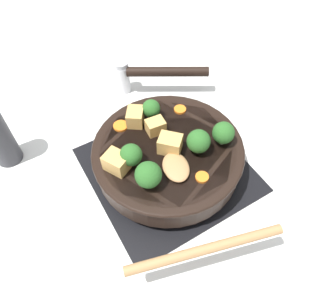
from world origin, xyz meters
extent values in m
plane|color=silver|center=(0.00, 0.00, 0.00)|extent=(2.40, 2.40, 0.00)
cube|color=black|center=(0.00, 0.00, 0.00)|extent=(0.31, 0.31, 0.01)
torus|color=black|center=(0.00, 0.00, 0.02)|extent=(0.24, 0.24, 0.01)
cube|color=black|center=(0.00, 0.00, 0.02)|extent=(0.01, 0.23, 0.01)
cube|color=black|center=(0.00, 0.00, 0.02)|extent=(0.23, 0.01, 0.01)
cylinder|color=black|center=(0.00, 0.00, 0.05)|extent=(0.29, 0.29, 0.05)
cylinder|color=brown|center=(0.00, 0.00, 0.06)|extent=(0.26, 0.26, 0.04)
torus|color=black|center=(0.00, 0.00, 0.07)|extent=(0.30, 0.30, 0.01)
cylinder|color=black|center=(-0.13, -0.21, 0.07)|extent=(0.18, 0.12, 0.02)
ellipsoid|color=#A87A4C|center=(0.01, 0.05, 0.08)|extent=(0.06, 0.08, 0.01)
cylinder|color=#A87A4C|center=(0.06, 0.21, 0.09)|extent=(0.25, 0.08, 0.02)
cube|color=tan|center=(0.10, -0.01, 0.10)|extent=(0.05, 0.05, 0.03)
cube|color=tan|center=(0.02, -0.09, 0.09)|extent=(0.05, 0.05, 0.03)
cube|color=tan|center=(0.00, -0.05, 0.09)|extent=(0.04, 0.03, 0.03)
cube|color=tan|center=(0.00, 0.01, 0.09)|extent=(0.05, 0.05, 0.03)
cylinder|color=#709956|center=(0.08, 0.00, 0.08)|extent=(0.01, 0.01, 0.01)
sphere|color=#285B23|center=(0.08, 0.00, 0.11)|extent=(0.04, 0.04, 0.04)
cylinder|color=#709956|center=(-0.10, 0.04, 0.08)|extent=(0.01, 0.01, 0.01)
sphere|color=#285B23|center=(-0.10, 0.04, 0.11)|extent=(0.04, 0.04, 0.04)
cylinder|color=#709956|center=(-0.04, 0.04, 0.08)|extent=(0.01, 0.01, 0.01)
sphere|color=#285B23|center=(-0.04, 0.04, 0.11)|extent=(0.04, 0.04, 0.04)
cylinder|color=#709956|center=(0.07, 0.06, 0.08)|extent=(0.01, 0.01, 0.01)
sphere|color=#285B23|center=(0.07, 0.06, 0.11)|extent=(0.05, 0.05, 0.05)
cylinder|color=#709956|center=(-0.01, -0.09, 0.08)|extent=(0.01, 0.01, 0.01)
sphere|color=#285B23|center=(-0.01, -0.09, 0.10)|extent=(0.04, 0.04, 0.04)
cylinder|color=orange|center=(-0.02, 0.09, 0.08)|extent=(0.02, 0.02, 0.01)
cylinder|color=orange|center=(-0.07, -0.07, 0.08)|extent=(0.03, 0.03, 0.01)
cylinder|color=orange|center=(0.06, -0.10, 0.08)|extent=(0.03, 0.03, 0.01)
cylinder|color=white|center=(-0.03, -0.28, 0.04)|extent=(0.04, 0.04, 0.07)
cylinder|color=#B7B7BC|center=(-0.03, -0.28, 0.08)|extent=(0.03, 0.03, 0.01)
camera|label=1|loc=(0.21, 0.34, 0.57)|focal=35.00mm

